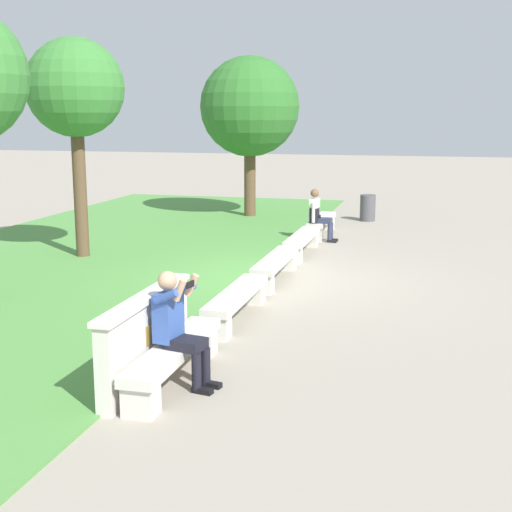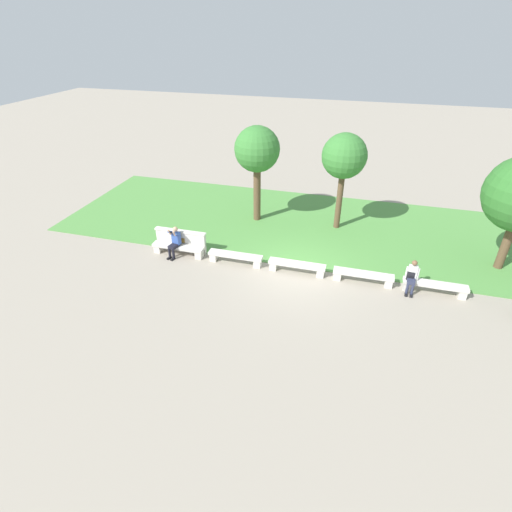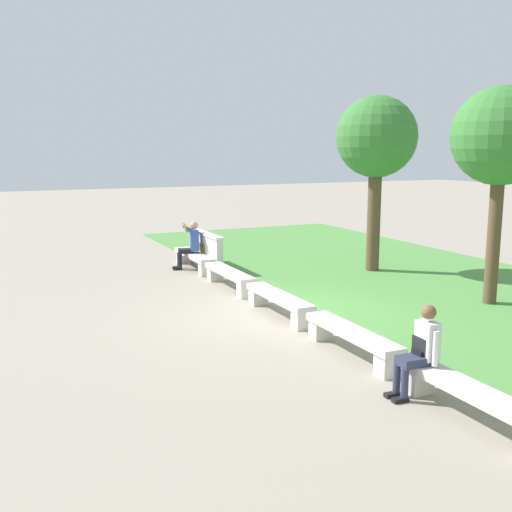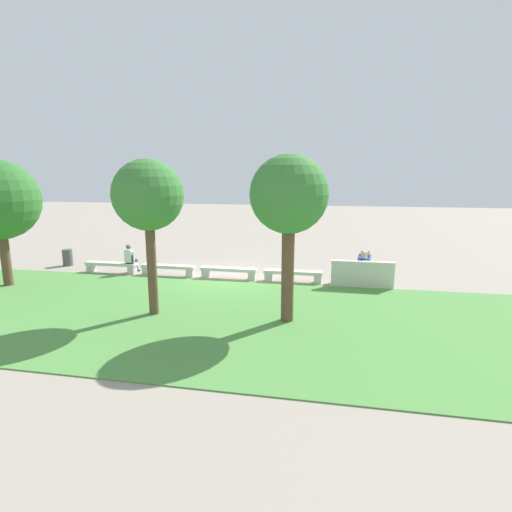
# 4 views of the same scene
# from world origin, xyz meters

# --- Properties ---
(ground_plane) EXTENTS (80.00, 80.00, 0.00)m
(ground_plane) POSITION_xyz_m (0.00, 0.00, 0.00)
(ground_plane) COLOR gray
(grass_strip) EXTENTS (24.68, 8.00, 0.03)m
(grass_strip) POSITION_xyz_m (0.00, 4.38, 0.01)
(grass_strip) COLOR #518E42
(grass_strip) RESTS_ON ground
(bench_main) EXTENTS (2.29, 0.40, 0.45)m
(bench_main) POSITION_xyz_m (-5.19, 0.00, 0.31)
(bench_main) COLOR beige
(bench_main) RESTS_ON ground
(bench_near) EXTENTS (2.29, 0.40, 0.45)m
(bench_near) POSITION_xyz_m (-2.60, 0.00, 0.31)
(bench_near) COLOR beige
(bench_near) RESTS_ON ground
(bench_mid) EXTENTS (2.29, 0.40, 0.45)m
(bench_mid) POSITION_xyz_m (0.00, 0.00, 0.31)
(bench_mid) COLOR beige
(bench_mid) RESTS_ON ground
(bench_far) EXTENTS (2.29, 0.40, 0.45)m
(bench_far) POSITION_xyz_m (2.60, 0.00, 0.31)
(bench_far) COLOR beige
(bench_far) RESTS_ON ground
(bench_end) EXTENTS (2.29, 0.40, 0.45)m
(bench_end) POSITION_xyz_m (5.19, 0.00, 0.31)
(bench_end) COLOR beige
(bench_end) RESTS_ON ground
(backrest_wall_with_plaque) EXTENTS (2.32, 0.24, 1.01)m
(backrest_wall_with_plaque) POSITION_xyz_m (-5.19, 0.34, 0.52)
(backrest_wall_with_plaque) COLOR beige
(backrest_wall_with_plaque) RESTS_ON ground
(person_photographer) EXTENTS (0.52, 0.77, 1.32)m
(person_photographer) POSITION_xyz_m (-5.28, -0.08, 0.74)
(person_photographer) COLOR black
(person_photographer) RESTS_ON ground
(person_distant) EXTENTS (0.48, 0.69, 1.26)m
(person_distant) POSITION_xyz_m (4.32, -0.07, 0.67)
(person_distant) COLOR black
(person_distant) RESTS_ON ground
(backpack) EXTENTS (0.28, 0.24, 0.43)m
(backpack) POSITION_xyz_m (4.28, 0.02, 0.63)
(backpack) COLOR black
(backpack) RESTS_ON bench_end
(tree_behind_wall) EXTENTS (2.03, 2.03, 4.58)m
(tree_behind_wall) POSITION_xyz_m (1.12, 4.51, 3.51)
(tree_behind_wall) COLOR brown
(tree_behind_wall) RESTS_ON ground
(tree_left_background) EXTENTS (2.14, 2.14, 4.68)m
(tree_left_background) POSITION_xyz_m (-2.87, 4.33, 3.53)
(tree_left_background) COLOR brown
(tree_left_background) RESTS_ON ground
(trash_bin) EXTENTS (0.44, 0.44, 0.75)m
(trash_bin) POSITION_xyz_m (7.92, -0.88, 0.38)
(trash_bin) COLOR #4C4C51
(trash_bin) RESTS_ON ground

